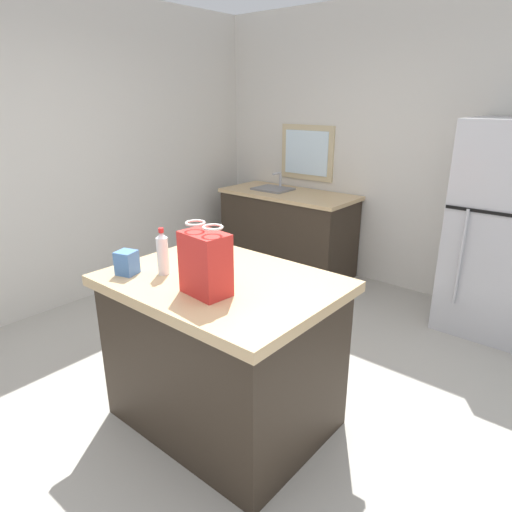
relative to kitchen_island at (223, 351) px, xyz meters
name	(u,v)px	position (x,y,z in m)	size (l,w,h in m)	color
ground	(243,424)	(0.13, 0.02, -0.47)	(6.47, 6.47, 0.00)	#ADA89E
back_wall	(429,153)	(0.11, 2.72, 0.92)	(4.96, 0.13, 2.78)	silver
left_wall	(20,159)	(-2.35, 0.02, 0.92)	(0.10, 5.40, 2.78)	silver
kitchen_island	(223,351)	(0.00, 0.00, 0.00)	(1.27, 0.95, 0.94)	#33281E
refrigerator	(507,231)	(0.95, 2.30, 0.40)	(0.80, 0.72, 1.74)	#B7B7BC
sink_counter	(287,231)	(-1.23, 2.32, -0.01)	(1.50, 0.68, 1.09)	#33281E
shopping_bag	(205,263)	(0.08, -0.19, 0.63)	(0.26, 0.19, 0.37)	red
small_box	(127,263)	(-0.46, -0.29, 0.53)	(0.10, 0.10, 0.13)	#4775B7
bottle	(163,253)	(-0.30, -0.16, 0.59)	(0.07, 0.07, 0.27)	white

